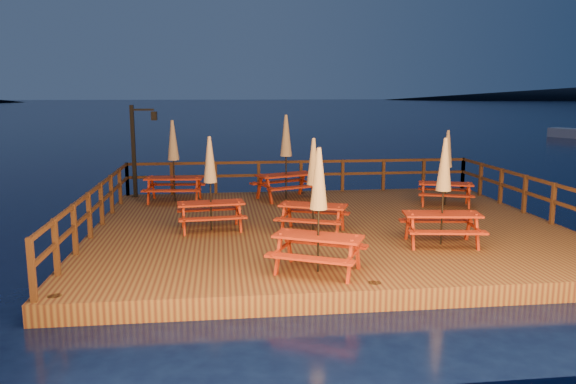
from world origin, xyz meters
name	(u,v)px	position (x,y,z in m)	size (l,w,h in m)	color
ground	(327,239)	(0.00, 0.00, 0.00)	(500.00, 500.00, 0.00)	black
deck	(327,232)	(0.00, 0.00, 0.20)	(12.00, 10.00, 0.40)	#4B2618
deck_piles	(327,250)	(0.00, 0.00, -0.30)	(11.44, 9.44, 1.40)	#3B1E12
railing	(316,184)	(0.00, 1.78, 1.16)	(11.80, 9.75, 1.10)	#3B1E12
lamp_post	(138,142)	(-5.39, 4.55, 2.20)	(0.85, 0.18, 3.00)	black
picnic_table_0	(174,160)	(-4.21, 3.64, 1.73)	(1.92, 1.63, 2.56)	maroon
picnic_table_1	(286,156)	(-0.66, 3.63, 1.81)	(2.34, 2.15, 2.70)	maroon
picnic_table_2	(443,190)	(2.20, -2.25, 1.66)	(1.87, 1.62, 2.42)	maroon
picnic_table_3	(447,167)	(4.05, 2.03, 1.59)	(1.94, 1.76, 2.29)	maroon
picnic_table_4	(313,184)	(-0.51, -0.81, 1.61)	(2.02, 1.86, 2.33)	maroon
picnic_table_5	(210,182)	(-3.01, -0.24, 1.62)	(1.77, 1.51, 2.35)	maroon
picnic_table_6	(319,208)	(-0.91, -3.85, 1.65)	(2.12, 1.99, 2.41)	maroon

